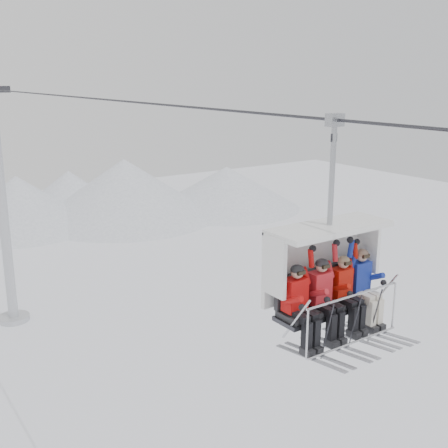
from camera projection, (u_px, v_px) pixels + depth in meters
lift_tower_right at (4, 226)px, 31.66m from camera, size 2.00×1.80×13.48m
haul_cable at (224, 110)px, 12.18m from camera, size 0.06×50.00×0.06m
chairlift_carrier at (323, 264)px, 10.29m from camera, size 2.37×1.17×3.98m
skier_far_left at (299, 303)px, 9.72m from camera, size 0.41×1.69×1.62m
skier_center_left at (324, 296)px, 10.04m from camera, size 0.41×1.69×1.62m
skier_center_right at (346, 291)px, 10.34m from camera, size 0.38×1.69×1.54m
skier_far_right at (363, 284)px, 10.60m from camera, size 0.41×1.69×1.62m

